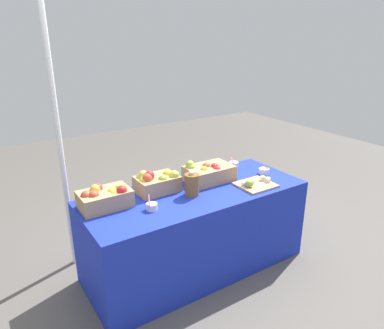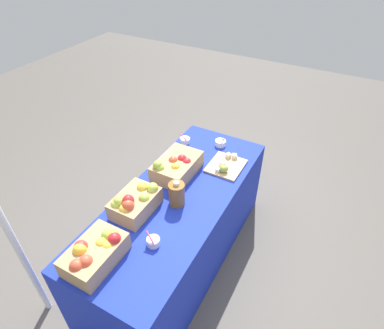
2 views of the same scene
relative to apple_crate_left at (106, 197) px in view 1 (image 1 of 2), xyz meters
The scene contains 11 objects.
ground_plane 1.10m from the apple_crate_left, 10.42° to the right, with size 10.00×10.00×0.00m, color #56514C.
table 0.86m from the apple_crate_left, 10.42° to the right, with size 1.90×0.76×0.74m, color #192DB7.
apple_crate_left is the anchor object (origin of this frame).
apple_crate_middle 0.45m from the apple_crate_left, ahead, with size 0.35×0.24×0.20m.
apple_crate_right 0.95m from the apple_crate_left, ahead, with size 0.41×0.28×0.19m.
cutting_board_front 1.25m from the apple_crate_left, 14.98° to the right, with size 0.31×0.28×0.08m.
sample_bowl_near 1.38m from the apple_crate_left, ahead, with size 0.09×0.09×0.09m.
sample_bowl_mid 0.36m from the apple_crate_left, 41.45° to the right, with size 0.09×0.09×0.11m.
sample_bowl_far 1.49m from the apple_crate_left, ahead, with size 0.10×0.10×0.10m.
cider_jug 0.68m from the apple_crate_left, 14.88° to the right, with size 0.12×0.12×0.20m.
tent_pole 0.63m from the apple_crate_left, 108.16° to the left, with size 0.04×0.04×2.24m, color white.
Camera 1 is at (-1.51, -2.26, 1.97)m, focal length 33.32 mm.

